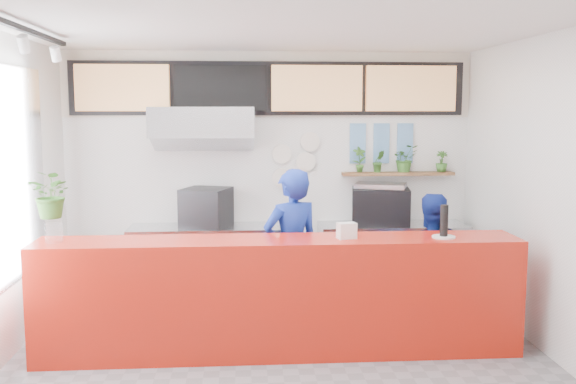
% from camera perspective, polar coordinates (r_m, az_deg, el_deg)
% --- Properties ---
extents(floor, '(5.00, 5.00, 0.00)m').
position_cam_1_polar(floor, '(5.91, -0.50, -15.47)').
color(floor, slate).
rests_on(floor, ground).
extents(ceiling, '(5.00, 5.00, 0.00)m').
position_cam_1_polar(ceiling, '(5.50, -0.53, 14.73)').
color(ceiling, silver).
extents(wall_back, '(5.00, 0.00, 5.00)m').
position_cam_1_polar(wall_back, '(7.99, -1.64, 1.63)').
color(wall_back, white).
rests_on(wall_back, ground).
extents(wall_right, '(0.00, 5.00, 5.00)m').
position_cam_1_polar(wall_right, '(6.19, 23.26, -0.62)').
color(wall_right, white).
rests_on(wall_right, ground).
extents(service_counter, '(4.50, 0.60, 1.10)m').
position_cam_1_polar(service_counter, '(6.11, -0.74, -9.25)').
color(service_counter, '#B01A0C').
rests_on(service_counter, ground).
extents(cream_band, '(5.00, 0.02, 0.80)m').
position_cam_1_polar(cream_band, '(7.95, -1.67, 9.54)').
color(cream_band, beige).
rests_on(cream_band, wall_back).
extents(prep_bench, '(1.80, 0.60, 0.90)m').
position_cam_1_polar(prep_bench, '(7.87, -7.38, -6.27)').
color(prep_bench, '#B2B5BA').
rests_on(prep_bench, ground).
extents(panini_oven, '(0.66, 0.66, 0.46)m').
position_cam_1_polar(panini_oven, '(7.74, -7.27, -1.36)').
color(panini_oven, black).
rests_on(panini_oven, prep_bench).
extents(extraction_hood, '(1.20, 0.70, 0.35)m').
position_cam_1_polar(extraction_hood, '(7.61, -7.61, 6.19)').
color(extraction_hood, '#B2B5BA').
rests_on(extraction_hood, ceiling).
extents(hood_lip, '(1.20, 0.69, 0.31)m').
position_cam_1_polar(hood_lip, '(7.61, -7.58, 4.68)').
color(hood_lip, '#B2B5BA').
rests_on(hood_lip, ceiling).
extents(right_bench, '(1.80, 0.60, 0.90)m').
position_cam_1_polar(right_bench, '(8.07, 9.24, -5.96)').
color(right_bench, '#B2B5BA').
rests_on(right_bench, ground).
extents(espresso_machine, '(0.76, 0.60, 0.44)m').
position_cam_1_polar(espresso_machine, '(7.91, 8.22, -1.27)').
color(espresso_machine, black).
rests_on(espresso_machine, right_bench).
extents(espresso_tray, '(0.70, 0.58, 0.06)m').
position_cam_1_polar(espresso_tray, '(7.88, 8.26, 0.58)').
color(espresso_tray, '#A8ABAF').
rests_on(espresso_tray, espresso_machine).
extents(herb_shelf, '(1.40, 0.18, 0.04)m').
position_cam_1_polar(herb_shelf, '(8.12, 9.75, 1.61)').
color(herb_shelf, brown).
rests_on(herb_shelf, wall_back).
extents(menu_board_far_left, '(1.10, 0.10, 0.55)m').
position_cam_1_polar(menu_board_far_left, '(7.95, -14.49, 8.95)').
color(menu_board_far_left, tan).
rests_on(menu_board_far_left, wall_back).
extents(menu_board_mid_left, '(1.10, 0.10, 0.55)m').
position_cam_1_polar(menu_board_mid_left, '(7.83, -6.00, 9.17)').
color(menu_board_mid_left, black).
rests_on(menu_board_mid_left, wall_back).
extents(menu_board_mid_right, '(1.10, 0.10, 0.55)m').
position_cam_1_polar(menu_board_mid_right, '(7.88, 2.57, 9.19)').
color(menu_board_mid_right, tan).
rests_on(menu_board_mid_right, wall_back).
extents(menu_board_far_right, '(1.10, 0.10, 0.55)m').
position_cam_1_polar(menu_board_far_right, '(8.10, 10.85, 9.02)').
color(menu_board_far_right, tan).
rests_on(menu_board_far_right, wall_back).
extents(soffit, '(4.80, 0.04, 0.65)m').
position_cam_1_polar(soffit, '(7.91, -1.66, 9.19)').
color(soffit, black).
rests_on(soffit, wall_back).
extents(window_frame, '(0.03, 2.30, 2.00)m').
position_cam_1_polar(window_frame, '(6.15, -24.16, 1.16)').
color(window_frame, '#B2B5BA').
rests_on(window_frame, wall_left).
extents(track_rail, '(0.05, 2.40, 0.04)m').
position_cam_1_polar(track_rail, '(5.76, -22.50, 13.25)').
color(track_rail, black).
rests_on(track_rail, ceiling).
extents(dec_plate_a, '(0.24, 0.03, 0.24)m').
position_cam_1_polar(dec_plate_a, '(7.95, -0.56, 3.41)').
color(dec_plate_a, silver).
rests_on(dec_plate_a, wall_back).
extents(dec_plate_b, '(0.24, 0.03, 0.24)m').
position_cam_1_polar(dec_plate_b, '(7.98, 1.60, 2.70)').
color(dec_plate_b, silver).
rests_on(dec_plate_b, wall_back).
extents(dec_plate_c, '(0.24, 0.03, 0.24)m').
position_cam_1_polar(dec_plate_c, '(7.97, -0.55, 1.26)').
color(dec_plate_c, silver).
rests_on(dec_plate_c, wall_back).
extents(dec_plate_d, '(0.24, 0.03, 0.24)m').
position_cam_1_polar(dec_plate_d, '(7.97, 1.96, 4.50)').
color(dec_plate_d, silver).
rests_on(dec_plate_d, wall_back).
extents(photo_frame_a, '(0.20, 0.02, 0.25)m').
position_cam_1_polar(photo_frame_a, '(8.06, 6.22, 5.20)').
color(photo_frame_a, '#598CBF').
rests_on(photo_frame_a, wall_back).
extents(photo_frame_b, '(0.20, 0.02, 0.25)m').
position_cam_1_polar(photo_frame_b, '(8.12, 8.32, 5.18)').
color(photo_frame_b, '#598CBF').
rests_on(photo_frame_b, wall_back).
extents(photo_frame_c, '(0.20, 0.02, 0.25)m').
position_cam_1_polar(photo_frame_c, '(8.19, 10.38, 5.16)').
color(photo_frame_c, '#598CBF').
rests_on(photo_frame_c, wall_back).
extents(photo_frame_d, '(0.20, 0.02, 0.25)m').
position_cam_1_polar(photo_frame_d, '(8.07, 6.20, 3.43)').
color(photo_frame_d, '#598CBF').
rests_on(photo_frame_d, wall_back).
extents(photo_frame_e, '(0.20, 0.02, 0.25)m').
position_cam_1_polar(photo_frame_e, '(8.13, 8.28, 3.42)').
color(photo_frame_e, '#598CBF').
rests_on(photo_frame_e, wall_back).
extents(photo_frame_f, '(0.20, 0.02, 0.25)m').
position_cam_1_polar(photo_frame_f, '(8.20, 10.34, 3.41)').
color(photo_frame_f, '#598CBF').
rests_on(photo_frame_f, wall_back).
extents(staff_center, '(0.73, 0.62, 1.71)m').
position_cam_1_polar(staff_center, '(6.55, 0.32, -5.36)').
color(staff_center, navy).
rests_on(staff_center, ground).
extents(staff_right, '(0.70, 0.55, 1.44)m').
position_cam_1_polar(staff_right, '(6.87, 12.42, -6.09)').
color(staff_right, navy).
rests_on(staff_right, ground).
extents(herb_a, '(0.19, 0.14, 0.32)m').
position_cam_1_polar(herb_a, '(8.00, 6.37, 2.89)').
color(herb_a, '#316021').
rests_on(herb_a, herb_shelf).
extents(herb_b, '(0.17, 0.15, 0.27)m').
position_cam_1_polar(herb_b, '(8.05, 8.06, 2.72)').
color(herb_b, '#316021').
rests_on(herb_b, herb_shelf).
extents(herb_c, '(0.36, 0.32, 0.34)m').
position_cam_1_polar(herb_c, '(8.12, 10.33, 2.96)').
color(herb_c, '#316021').
rests_on(herb_c, herb_shelf).
extents(herb_d, '(0.16, 0.15, 0.26)m').
position_cam_1_polar(herb_d, '(8.25, 13.50, 2.66)').
color(herb_d, '#316021').
rests_on(herb_d, herb_shelf).
extents(glass_vase, '(0.16, 0.16, 0.19)m').
position_cam_1_polar(glass_vase, '(6.18, -20.08, -3.36)').
color(glass_vase, silver).
rests_on(glass_vase, service_counter).
extents(basil_vase, '(0.49, 0.46, 0.44)m').
position_cam_1_polar(basil_vase, '(6.13, -20.22, -0.19)').
color(basil_vase, '#316021').
rests_on(basil_vase, glass_vase).
extents(napkin_holder, '(0.19, 0.15, 0.15)m').
position_cam_1_polar(napkin_holder, '(6.00, 5.24, -3.45)').
color(napkin_holder, silver).
rests_on(napkin_holder, service_counter).
extents(white_plate, '(0.28, 0.28, 0.02)m').
position_cam_1_polar(white_plate, '(6.20, 13.66, -3.90)').
color(white_plate, silver).
rests_on(white_plate, service_counter).
extents(pepper_mill, '(0.09, 0.09, 0.30)m').
position_cam_1_polar(pepper_mill, '(6.17, 13.71, -2.49)').
color(pepper_mill, black).
rests_on(pepper_mill, white_plate).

